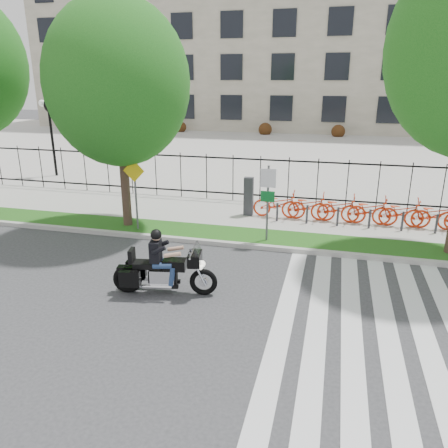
# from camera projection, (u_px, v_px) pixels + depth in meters

# --- Properties ---
(ground) EXTENTS (120.00, 120.00, 0.00)m
(ground) POSITION_uv_depth(u_px,v_px,m) (193.00, 306.00, 10.56)
(ground) COLOR #333335
(ground) RESTS_ON ground
(curb) EXTENTS (60.00, 0.20, 0.15)m
(curb) POSITION_uv_depth(u_px,v_px,m) (232.00, 244.00, 14.31)
(curb) COLOR #ABA9A1
(curb) RESTS_ON ground
(grass_verge) EXTENTS (60.00, 1.50, 0.15)m
(grass_verge) POSITION_uv_depth(u_px,v_px,m) (238.00, 236.00, 15.09)
(grass_verge) COLOR #235415
(grass_verge) RESTS_ON ground
(sidewalk) EXTENTS (60.00, 3.50, 0.15)m
(sidewalk) POSITION_uv_depth(u_px,v_px,m) (252.00, 215.00, 17.38)
(sidewalk) COLOR #AAA79F
(sidewalk) RESTS_ON ground
(plaza) EXTENTS (80.00, 34.00, 0.10)m
(plaza) POSITION_uv_depth(u_px,v_px,m) (295.00, 150.00, 33.51)
(plaza) COLOR #AAA79F
(plaza) RESTS_ON ground
(crosswalk_stripes) EXTENTS (5.70, 8.00, 0.01)m
(crosswalk_stripes) POSITION_uv_depth(u_px,v_px,m) (405.00, 334.00, 9.42)
(crosswalk_stripes) COLOR silver
(crosswalk_stripes) RESTS_ON ground
(iron_fence) EXTENTS (30.00, 0.06, 2.00)m
(iron_fence) POSITION_uv_depth(u_px,v_px,m) (260.00, 179.00, 18.65)
(iron_fence) COLOR black
(iron_fence) RESTS_ON sidewalk
(office_building) EXTENTS (60.00, 21.90, 20.15)m
(office_building) POSITION_uv_depth(u_px,v_px,m) (318.00, 34.00, 48.67)
(office_building) COLOR gray
(office_building) RESTS_ON ground
(lamp_post_left) EXTENTS (1.06, 0.70, 4.25)m
(lamp_post_left) POSITION_uv_depth(u_px,v_px,m) (50.00, 119.00, 23.42)
(lamp_post_left) COLOR black
(lamp_post_left) RESTS_ON ground
(street_tree_1) EXTENTS (4.82, 4.82, 7.73)m
(street_tree_1) POSITION_uv_depth(u_px,v_px,m) (118.00, 83.00, 14.48)
(street_tree_1) COLOR #39281F
(street_tree_1) RESTS_ON grass_verge
(bike_share_station) EXTENTS (8.98, 0.89, 1.50)m
(bike_share_station) POSITION_uv_depth(u_px,v_px,m) (368.00, 210.00, 15.93)
(bike_share_station) COLOR #2D2D33
(bike_share_station) RESTS_ON sidewalk
(sign_pole_regulatory) EXTENTS (0.50, 0.09, 2.50)m
(sign_pole_regulatory) POSITION_uv_depth(u_px,v_px,m) (268.00, 194.00, 13.97)
(sign_pole_regulatory) COLOR #59595B
(sign_pole_regulatory) RESTS_ON grass_verge
(sign_pole_warning) EXTENTS (0.78, 0.09, 2.49)m
(sign_pole_warning) POSITION_uv_depth(u_px,v_px,m) (135.00, 185.00, 15.07)
(sign_pole_warning) COLOR #59595B
(sign_pole_warning) RESTS_ON grass_verge
(motorcycle_rider) EXTENTS (2.68, 1.01, 2.08)m
(motorcycle_rider) POSITION_uv_depth(u_px,v_px,m) (164.00, 268.00, 11.01)
(motorcycle_rider) COLOR black
(motorcycle_rider) RESTS_ON ground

